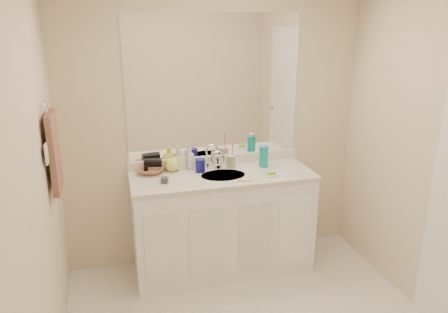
% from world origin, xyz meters
% --- Properties ---
extents(wall_back, '(2.60, 0.02, 2.40)m').
position_xyz_m(wall_back, '(0.00, 1.30, 1.20)').
color(wall_back, beige).
rests_on(wall_back, floor).
extents(wall_left, '(0.02, 2.60, 2.40)m').
position_xyz_m(wall_left, '(-1.30, 0.00, 1.20)').
color(wall_left, beige).
rests_on(wall_left, floor).
extents(vanity_cabinet, '(1.50, 0.55, 0.85)m').
position_xyz_m(vanity_cabinet, '(0.00, 1.02, 0.42)').
color(vanity_cabinet, white).
rests_on(vanity_cabinet, floor).
extents(countertop, '(1.52, 0.57, 0.03)m').
position_xyz_m(countertop, '(0.00, 1.02, 0.86)').
color(countertop, silver).
rests_on(countertop, vanity_cabinet).
extents(backsplash, '(1.52, 0.03, 0.08)m').
position_xyz_m(backsplash, '(0.00, 1.29, 0.92)').
color(backsplash, white).
rests_on(backsplash, countertop).
extents(sink_basin, '(0.37, 0.37, 0.02)m').
position_xyz_m(sink_basin, '(0.00, 1.00, 0.87)').
color(sink_basin, beige).
rests_on(sink_basin, countertop).
extents(faucet, '(0.02, 0.02, 0.11)m').
position_xyz_m(faucet, '(0.00, 1.18, 0.94)').
color(faucet, silver).
rests_on(faucet, countertop).
extents(mirror, '(1.48, 0.01, 1.20)m').
position_xyz_m(mirror, '(0.00, 1.29, 1.56)').
color(mirror, white).
rests_on(mirror, wall_back).
extents(blue_mug, '(0.08, 0.08, 0.11)m').
position_xyz_m(blue_mug, '(-0.16, 1.13, 0.94)').
color(blue_mug, navy).
rests_on(blue_mug, countertop).
extents(tan_cup, '(0.09, 0.09, 0.11)m').
position_xyz_m(tan_cup, '(0.12, 1.17, 0.93)').
color(tan_cup, '#BFB686').
rests_on(tan_cup, countertop).
extents(toothbrush, '(0.01, 0.03, 0.18)m').
position_xyz_m(toothbrush, '(0.13, 1.17, 1.03)').
color(toothbrush, '#FF4380').
rests_on(toothbrush, tan_cup).
extents(mouthwash_bottle, '(0.08, 0.08, 0.19)m').
position_xyz_m(mouthwash_bottle, '(0.39, 1.12, 0.97)').
color(mouthwash_bottle, '#0C9898').
rests_on(mouthwash_bottle, countertop).
extents(soap_dish, '(0.13, 0.11, 0.01)m').
position_xyz_m(soap_dish, '(0.38, 0.88, 0.89)').
color(soap_dish, silver).
rests_on(soap_dish, countertop).
extents(green_soap, '(0.07, 0.06, 0.02)m').
position_xyz_m(green_soap, '(0.38, 0.88, 0.90)').
color(green_soap, '#77C830').
rests_on(green_soap, soap_dish).
extents(orange_comb, '(0.12, 0.05, 0.00)m').
position_xyz_m(orange_comb, '(0.13, 0.83, 0.88)').
color(orange_comb, orange).
rests_on(orange_comb, countertop).
extents(dark_jar, '(0.06, 0.06, 0.04)m').
position_xyz_m(dark_jar, '(-0.49, 0.95, 0.90)').
color(dark_jar, '#35353C').
rests_on(dark_jar, countertop).
extents(soap_bottle_white, '(0.07, 0.07, 0.18)m').
position_xyz_m(soap_bottle_white, '(-0.23, 1.22, 0.97)').
color(soap_bottle_white, white).
rests_on(soap_bottle_white, countertop).
extents(soap_bottle_cream, '(0.10, 0.10, 0.17)m').
position_xyz_m(soap_bottle_cream, '(-0.32, 1.23, 0.97)').
color(soap_bottle_cream, beige).
rests_on(soap_bottle_cream, countertop).
extents(soap_bottle_yellow, '(0.16, 0.16, 0.16)m').
position_xyz_m(soap_bottle_yellow, '(-0.39, 1.22, 0.96)').
color(soap_bottle_yellow, '#E3E358').
rests_on(soap_bottle_yellow, countertop).
extents(wicker_basket, '(0.26, 0.26, 0.05)m').
position_xyz_m(wicker_basket, '(-0.57, 1.20, 0.91)').
color(wicker_basket, '#A66A43').
rests_on(wicker_basket, countertop).
extents(hair_dryer, '(0.16, 0.10, 0.07)m').
position_xyz_m(hair_dryer, '(-0.55, 1.20, 0.97)').
color(hair_dryer, black).
rests_on(hair_dryer, wicker_basket).
extents(towel_ring, '(0.01, 0.11, 0.11)m').
position_xyz_m(towel_ring, '(-1.27, 0.77, 1.55)').
color(towel_ring, silver).
rests_on(towel_ring, wall_left).
extents(hand_towel, '(0.04, 0.32, 0.55)m').
position_xyz_m(hand_towel, '(-1.25, 0.77, 1.25)').
color(hand_towel, brown).
rests_on(hand_towel, towel_ring).
extents(switch_plate, '(0.01, 0.08, 0.13)m').
position_xyz_m(switch_plate, '(-1.27, 0.57, 1.30)').
color(switch_plate, white).
rests_on(switch_plate, wall_left).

